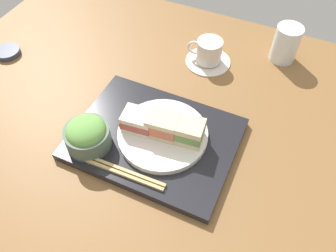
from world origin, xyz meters
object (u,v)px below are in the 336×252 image
sandwich_plate (163,134)px  drinking_glass (286,44)px  sandwich_near (138,121)px  salad_bowl (87,134)px  small_sauce_dish (8,52)px  sandwich_middle (163,125)px  sandwich_far (188,131)px  coffee_cup (208,53)px  chopsticks_pair (125,173)px

sandwich_plate → drinking_glass: (19.03, 42.20, 2.53)cm
sandwich_near → salad_bowl: bearing=-136.6°
drinking_glass → small_sauce_dish: bearing=-156.8°
sandwich_middle → sandwich_far: 5.92cm
salad_bowl → coffee_cup: (14.24, 40.62, -2.41)cm
sandwich_plate → small_sauce_dish: bearing=169.9°
salad_bowl → small_sauce_dish: (-41.48, 19.03, -4.86)cm
sandwich_far → salad_bowl: bearing=-154.4°
sandwich_near → sandwich_middle: sandwich_middle is taller
sandwich_near → sandwich_middle: size_ratio=1.01×
sandwich_far → drinking_glass: (13.16, 41.41, -0.88)cm
chopsticks_pair → sandwich_plate: bearing=75.6°
sandwich_middle → small_sauce_dish: (-56.04, 10.03, -5.50)cm
sandwich_plate → sandwich_far: sandwich_far is taller
salad_bowl → sandwich_plate: bearing=31.7°
sandwich_middle → coffee_cup: bearing=90.6°
chopsticks_pair → drinking_glass: drinking_glass is taller
sandwich_far → chopsticks_pair: 16.68cm
sandwich_near → chopsticks_pair: sandwich_near is taller
sandwich_middle → chopsticks_pair: 13.62cm
sandwich_middle → drinking_glass: 46.30cm
sandwich_middle → chopsticks_pair: (-3.24, -12.66, -3.84)cm
coffee_cup → sandwich_near: bearing=-99.7°
sandwich_plate → sandwich_middle: (0.00, 0.00, 3.46)cm
sandwich_middle → coffee_cup: size_ratio=0.58×
drinking_glass → small_sauce_dish: drinking_glass is taller
sandwich_far → chopsticks_pair: sandwich_far is taller
small_sauce_dish → coffee_cup: bearing=21.2°
drinking_glass → small_sauce_dish: (-75.07, -32.17, -4.58)cm
salad_bowl → coffee_cup: size_ratio=0.79×
sandwich_middle → salad_bowl: 17.13cm
sandwich_plate → salad_bowl: 17.34cm
sandwich_far → drinking_glass: drinking_glass is taller
salad_bowl → small_sauce_dish: bearing=155.4°
coffee_cup → salad_bowl: bearing=-109.3°
salad_bowl → chopsticks_pair: salad_bowl is taller
sandwich_plate → salad_bowl: bearing=-148.3°
coffee_cup → drinking_glass: size_ratio=1.23×
sandwich_plate → sandwich_middle: 3.46cm
sandwich_middle → small_sauce_dish: 57.19cm
sandwich_middle → drinking_glass: drinking_glass is taller
sandwich_plate → salad_bowl: (-14.55, -9.00, 2.81)cm
salad_bowl → chopsticks_pair: bearing=-17.9°
drinking_glass → sandwich_far: bearing=-107.6°
sandwich_middle → salad_bowl: bearing=-148.3°
small_sauce_dish → sandwich_near: bearing=-12.2°
coffee_cup → drinking_glass: 22.15cm
sandwich_near → chopsticks_pair: 12.62cm
chopsticks_pair → drinking_glass: (22.27, 54.86, 2.92)cm
sandwich_plate → coffee_cup: bearing=90.6°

